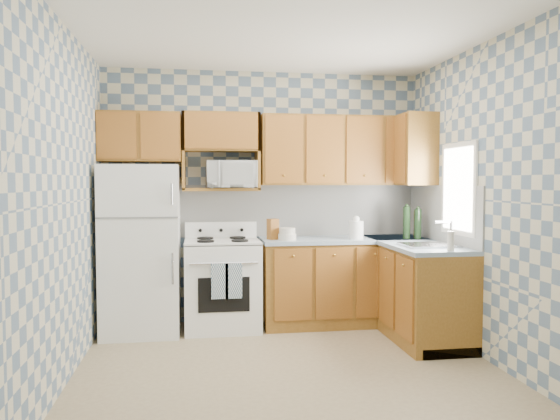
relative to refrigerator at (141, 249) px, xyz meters
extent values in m
plane|color=#836E50|center=(1.27, -1.25, -0.84)|extent=(3.40, 3.40, 0.00)
cube|color=slate|center=(1.27, 0.35, 0.51)|extent=(3.40, 0.02, 2.70)
cube|color=slate|center=(2.97, -1.25, 0.51)|extent=(0.02, 3.20, 2.70)
cube|color=silver|center=(1.68, 0.34, 0.36)|extent=(2.60, 0.02, 0.56)
cube|color=silver|center=(2.96, -0.45, 0.36)|extent=(0.02, 1.60, 0.56)
cube|color=white|center=(0.00, 0.00, 0.00)|extent=(0.75, 0.70, 1.68)
cube|color=white|center=(0.80, 0.03, -0.39)|extent=(0.76, 0.65, 0.90)
cube|color=silver|center=(0.80, 0.03, 0.07)|extent=(0.76, 0.65, 0.02)
cube|color=white|center=(0.80, 0.30, 0.16)|extent=(0.76, 0.08, 0.17)
cube|color=navy|center=(0.76, -0.32, -0.28)|extent=(0.16, 0.02, 0.34)
cube|color=navy|center=(0.90, -0.32, -0.28)|extent=(0.16, 0.02, 0.34)
cube|color=brown|center=(2.10, 0.05, -0.40)|extent=(1.75, 0.60, 0.88)
cube|color=brown|center=(2.67, -0.45, -0.40)|extent=(0.60, 1.60, 0.88)
cube|color=gray|center=(2.10, 0.05, 0.06)|extent=(1.77, 0.63, 0.04)
cube|color=gray|center=(2.67, -0.45, 0.06)|extent=(0.63, 1.60, 0.04)
cube|color=brown|center=(2.10, 0.19, 1.01)|extent=(1.75, 0.33, 0.74)
cube|color=brown|center=(-0.02, 0.19, 1.13)|extent=(0.82, 0.33, 0.50)
cube|color=brown|center=(2.81, 0.00, 1.01)|extent=(0.33, 0.70, 0.74)
cube|color=brown|center=(0.80, 0.19, 0.60)|extent=(0.80, 0.33, 0.03)
imported|color=white|center=(0.91, 0.12, 0.75)|extent=(0.52, 0.36, 0.28)
cube|color=#B7B7BC|center=(2.67, -0.80, 0.09)|extent=(0.48, 0.40, 0.03)
cube|color=silver|center=(2.96, -0.80, 0.61)|extent=(0.02, 0.66, 0.86)
cylinder|color=black|center=(2.72, -0.14, 0.25)|extent=(0.07, 0.07, 0.33)
cylinder|color=black|center=(2.82, -0.20, 0.24)|extent=(0.07, 0.07, 0.31)
cylinder|color=#4E2F0B|center=(2.85, -0.10, 0.22)|extent=(0.07, 0.07, 0.29)
cube|color=brown|center=(1.32, -0.01, 0.19)|extent=(0.12, 0.12, 0.21)
cylinder|color=white|center=(2.19, -0.10, 0.17)|extent=(0.15, 0.15, 0.19)
cylinder|color=beige|center=(2.71, -1.17, 0.17)|extent=(0.06, 0.06, 0.17)
camera|label=1|loc=(0.55, -5.56, 0.68)|focal=35.00mm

